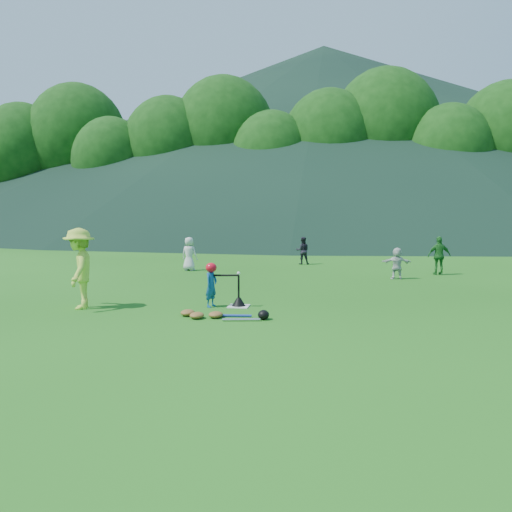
{
  "coord_description": "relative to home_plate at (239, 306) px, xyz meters",
  "views": [
    {
      "loc": [
        2.02,
        -10.62,
        2.07
      ],
      "look_at": [
        0.0,
        2.5,
        0.9
      ],
      "focal_mm": 35.0,
      "sensor_mm": 36.0,
      "label": 1
    }
  ],
  "objects": [
    {
      "name": "adult_coach",
      "position": [
        -3.33,
        -0.72,
        0.86
      ],
      "size": [
        0.97,
        1.27,
        1.73
      ],
      "primitive_type": "imported",
      "rotation": [
        0.0,
        0.0,
        -1.24
      ],
      "color": "#BADA40",
      "rests_on": "ground"
    },
    {
      "name": "batter_child",
      "position": [
        -0.59,
        -0.11,
        0.46
      ],
      "size": [
        0.33,
        0.4,
        0.95
      ],
      "primitive_type": "imported",
      "rotation": [
        0.0,
        0.0,
        1.23
      ],
      "color": "navy",
      "rests_on": "ground"
    },
    {
      "name": "distant_hills",
      "position": [
        -7.63,
        81.81,
        14.97
      ],
      "size": [
        155.0,
        140.0,
        32.0
      ],
      "color": "black",
      "rests_on": "ground"
    },
    {
      "name": "equipment_pile",
      "position": [
        -0.23,
        -1.22,
        0.06
      ],
      "size": [
        1.8,
        0.58,
        0.19
      ],
      "color": "olive",
      "rests_on": "ground"
    },
    {
      "name": "fielder_d",
      "position": [
        4.0,
        5.22,
        0.48
      ],
      "size": [
        0.93,
        0.36,
        0.98
      ],
      "primitive_type": "imported",
      "rotation": [
        0.0,
        0.0,
        3.22
      ],
      "color": "silver",
      "rests_on": "ground"
    },
    {
      "name": "baseball",
      "position": [
        0.0,
        0.0,
        0.73
      ],
      "size": [
        0.08,
        0.08,
        0.08
      ],
      "primitive_type": "sphere",
      "color": "white",
      "rests_on": "batting_tee"
    },
    {
      "name": "fielder_c",
      "position": [
        5.51,
        6.51,
        0.63
      ],
      "size": [
        0.78,
        0.41,
        1.27
      ],
      "primitive_type": "imported",
      "rotation": [
        0.0,
        0.0,
        3.28
      ],
      "color": "#1F6924",
      "rests_on": "ground"
    },
    {
      "name": "batting_tee",
      "position": [
        0.0,
        0.0,
        0.12
      ],
      "size": [
        0.3,
        0.3,
        0.68
      ],
      "color": "black",
      "rests_on": "home_plate"
    },
    {
      "name": "ground",
      "position": [
        0.0,
        0.0,
        -0.01
      ],
      "size": [
        120.0,
        120.0,
        0.0
      ],
      "primitive_type": "plane",
      "color": "#195513",
      "rests_on": "ground"
    },
    {
      "name": "fielder_b",
      "position": [
        0.85,
        9.17,
        0.54
      ],
      "size": [
        0.58,
        0.48,
        1.09
      ],
      "primitive_type": "imported",
      "rotation": [
        0.0,
        0.0,
        3.28
      ],
      "color": "black",
      "rests_on": "ground"
    },
    {
      "name": "outfield_fence",
      "position": [
        0.0,
        28.0,
        0.69
      ],
      "size": [
        70.07,
        0.08,
        1.33
      ],
      "color": "gray",
      "rests_on": "ground"
    },
    {
      "name": "home_plate",
      "position": [
        0.0,
        0.0,
        0.0
      ],
      "size": [
        0.45,
        0.45,
        0.02
      ],
      "primitive_type": "cube",
      "color": "silver",
      "rests_on": "ground"
    },
    {
      "name": "batter_gear",
      "position": [
        -0.56,
        -0.11,
        0.84
      ],
      "size": [
        0.73,
        0.26,
        0.31
      ],
      "color": "red",
      "rests_on": "ground"
    },
    {
      "name": "fielder_a",
      "position": [
        -3.0,
        6.42,
        0.58
      ],
      "size": [
        0.65,
        0.5,
        1.19
      ],
      "primitive_type": "imported",
      "rotation": [
        0.0,
        0.0,
        2.92
      ],
      "color": "silver",
      "rests_on": "ground"
    },
    {
      "name": "tree_line",
      "position": [
        0.2,
        33.83,
        8.2
      ],
      "size": [
        70.04,
        11.4,
        14.82
      ],
      "color": "#382314",
      "rests_on": "ground"
    }
  ]
}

